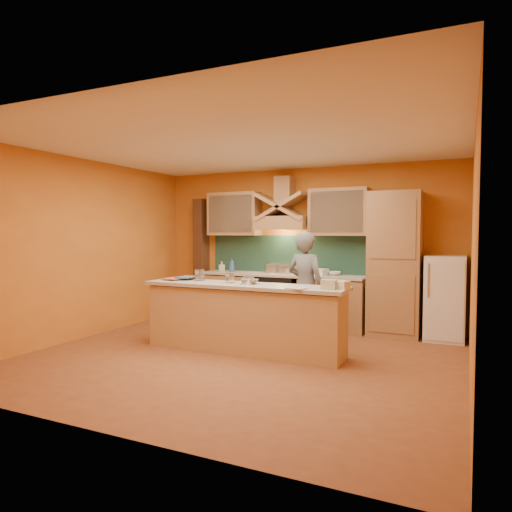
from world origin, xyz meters
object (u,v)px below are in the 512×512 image
at_px(fridge, 445,298).
at_px(mixing_bowl, 250,282).
at_px(stove, 281,300).
at_px(kitchen_scale, 248,281).
at_px(person, 306,287).

height_order(fridge, mixing_bowl, fridge).
bearing_deg(stove, fridge, 0.00).
bearing_deg(mixing_bowl, kitchen_scale, -80.85).
bearing_deg(mixing_bowl, stove, 98.37).
relative_size(fridge, mixing_bowl, 5.05).
distance_m(stove, person, 1.35).
distance_m(stove, mixing_bowl, 1.96).
distance_m(kitchen_scale, mixing_bowl, 0.06).
relative_size(kitchen_scale, mixing_bowl, 0.43).
relative_size(person, mixing_bowl, 6.49).
relative_size(person, kitchen_scale, 15.04).
bearing_deg(kitchen_scale, stove, 112.87).
height_order(stove, kitchen_scale, kitchen_scale).
distance_m(stove, fridge, 2.71).
bearing_deg(kitchen_scale, fridge, 52.98).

